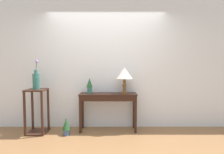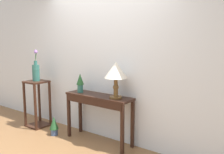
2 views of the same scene
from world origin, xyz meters
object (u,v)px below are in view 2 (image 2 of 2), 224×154
Objects in this scene: console_table at (98,103)px; pedestal_stand_left at (37,104)px; flower_vase_tall at (36,71)px; potted_plant_on_console at (80,82)px; table_lamp at (116,72)px; potted_plant_floor at (54,125)px.

console_table is 1.44m from pedestal_stand_left.
pedestal_stand_left is 1.51× the size of flower_vase_tall.
console_table is 0.49m from potted_plant_on_console.
flower_vase_tall reaches higher than potted_plant_on_console.
table_lamp is at bearing 4.52° from pedestal_stand_left.
console_table is at bearing 1.00° from potted_plant_on_console.
flower_vase_tall is at bearing -173.92° from potted_plant_on_console.
table_lamp is 1.76m from flower_vase_tall.
potted_plant_floor is (-0.80, -0.24, -0.47)m from console_table.
table_lamp reaches higher than pedestal_stand_left.
pedestal_stand_left is (-1.42, -0.12, -0.21)m from console_table.
flower_vase_tall reaches higher than console_table.
pedestal_stand_left is at bearing -173.92° from potted_plant_on_console.
console_table is 3.69× the size of potted_plant_on_console.
flower_vase_tall is 1.09m from potted_plant_floor.
flower_vase_tall is at bearing 168.83° from potted_plant_floor.
potted_plant_floor is at bearing -167.16° from table_lamp.
table_lamp is 1.63× the size of potted_plant_floor.
table_lamp is at bearing 4.52° from flower_vase_tall.
console_table is at bearing -176.36° from table_lamp.
flower_vase_tall is at bearing -175.48° from table_lamp.
table_lamp is 0.62× the size of pedestal_stand_left.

